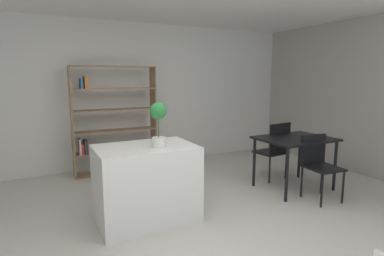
# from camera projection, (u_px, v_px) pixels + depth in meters

# --- Properties ---
(ground_plane) EXTENTS (9.99, 9.99, 0.00)m
(ground_plane) POSITION_uv_depth(u_px,v_px,m) (192.00, 236.00, 3.33)
(ground_plane) COLOR beige
(back_partition) EXTENTS (7.26, 0.06, 2.66)m
(back_partition) POSITION_uv_depth(u_px,v_px,m) (118.00, 96.00, 5.75)
(back_partition) COLOR white
(back_partition) RESTS_ON ground_plane
(kitchen_island) EXTENTS (1.12, 0.76, 0.89)m
(kitchen_island) POSITION_uv_depth(u_px,v_px,m) (146.00, 183.00, 3.64)
(kitchen_island) COLOR white
(kitchen_island) RESTS_ON ground_plane
(potted_plant_on_island) EXTENTS (0.19, 0.19, 0.50)m
(potted_plant_on_island) POSITION_uv_depth(u_px,v_px,m) (158.00, 120.00, 3.48)
(potted_plant_on_island) COLOR white
(potted_plant_on_island) RESTS_ON kitchen_island
(open_bookshelf) EXTENTS (1.43, 0.30, 1.86)m
(open_bookshelf) POSITION_uv_depth(u_px,v_px,m) (111.00, 120.00, 5.40)
(open_bookshelf) COLOR #997551
(open_bookshelf) RESTS_ON ground_plane
(dining_table) EXTENTS (1.06, 0.81, 0.78)m
(dining_table) POSITION_uv_depth(u_px,v_px,m) (295.00, 143.00, 4.64)
(dining_table) COLOR black
(dining_table) RESTS_ON ground_plane
(dining_chair_far) EXTENTS (0.49, 0.46, 0.95)m
(dining_chair_far) POSITION_uv_depth(u_px,v_px,m) (275.00, 147.00, 5.05)
(dining_chair_far) COLOR black
(dining_chair_far) RESTS_ON ground_plane
(dining_chair_near) EXTENTS (0.46, 0.48, 0.88)m
(dining_chair_near) POSITION_uv_depth(u_px,v_px,m) (318.00, 161.00, 4.29)
(dining_chair_near) COLOR black
(dining_chair_near) RESTS_ON ground_plane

